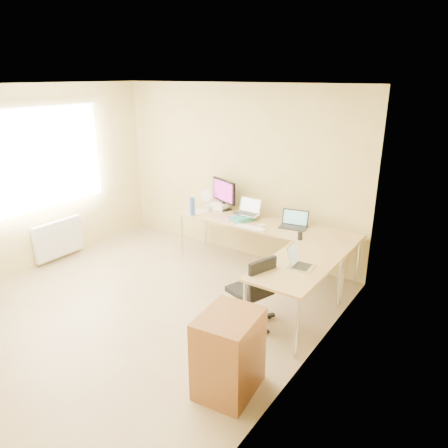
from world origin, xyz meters
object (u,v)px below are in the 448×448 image
Objects in this scene: desk_return at (295,294)px; water_bottle at (192,206)px; office_chair at (250,284)px; desk_fan at (208,198)px; keyboard at (251,228)px; cabinet at (229,356)px; mug at (210,209)px; laptop_center at (247,207)px; laptop_black at (294,220)px; laptop_return at (302,259)px; monitor at (224,194)px; desk_main at (263,247)px.

water_bottle is (-2.03, 0.70, 0.50)m from desk_return.
desk_return is at bearing 53.44° from office_chair.
desk_fan reaches higher than office_chair.
desk_fan reaches higher than keyboard.
cabinet is (2.02, -2.04, -0.51)m from water_bottle.
water_bottle is (-0.13, -0.26, 0.09)m from mug.
laptop_center reaches higher than cabinet.
laptop_black is at bearing 34.50° from keyboard.
water_bottle is 0.88× the size of laptop_return.
laptop_return is (1.08, -0.74, 0.09)m from keyboard.
monitor reaches higher than laptop_black.
office_chair reaches higher than desk_main.
desk_return is 3.02× the size of keyboard.
desk_fan reaches higher than laptop_return.
laptop_return is at bearing -71.17° from laptop_black.
monitor is at bearing 163.02° from laptop_black.
monitor is 0.32m from mug.
water_bottle is 2.22m from laptop_return.
keyboard reaches higher than desk_main.
monitor is 0.56m from water_bottle.
cabinet is at bearing -50.21° from desk_fan.
desk_fan is at bearing 98.08° from water_bottle.
water_bottle reaches higher than keyboard.
laptop_black reaches higher than cabinet.
water_bottle reaches higher than laptop_return.
mug reaches higher than desk_main.
monitor is at bearing 146.39° from desk_return.
desk_main is at bearing 106.13° from cabinet.
keyboard is 1.59× the size of water_bottle.
laptop_black is at bearing 3.98° from mug.
desk_fan is 2.49m from laptop_return.
monitor is 1.29× the size of keyboard.
desk_return is 1.30m from keyboard.
cabinet is at bearing -45.23° from water_bottle.
desk_main is 1.25m from desk_fan.
keyboard is 4.73× the size of mug.
office_chair is (1.48, -1.26, -0.27)m from mug.
laptop_center is (0.52, -0.15, -0.07)m from monitor.
monitor is at bearing 166.46° from desk_main.
desk_main is at bearing 131.24° from office_chair.
keyboard is at bearing -99.11° from desk_main.
laptop_center is 1.38× the size of desk_fan.
monitor reaches higher than office_chair.
mug is 0.30× the size of laptop_return.
office_chair is at bearing -94.99° from laptop_black.
desk_main is 0.64m from laptop_black.
monitor is at bearing 164.23° from laptop_center.
laptop_return is at bearing 80.47° from cabinet.
laptop_center is (-0.31, 0.05, 0.53)m from desk_main.
office_chair is (0.60, -1.00, -0.24)m from keyboard.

